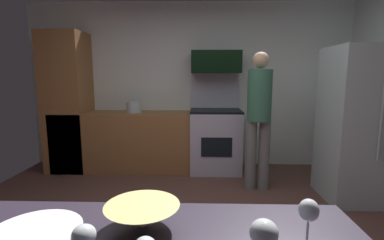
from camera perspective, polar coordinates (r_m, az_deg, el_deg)
wall_back at (r=4.59m, az=0.02°, el=7.02°), size 5.20×0.12×2.60m
lower_cabinet_run at (r=4.47m, az=-11.77°, el=-4.23°), size 2.40×0.60×0.90m
cabinet_column at (r=4.71m, az=-23.94°, el=3.26°), size 0.60×0.60×2.10m
oven_range at (r=4.33m, az=4.77°, el=-3.62°), size 0.76×0.65×1.50m
microwave at (r=4.32m, az=4.91°, el=11.67°), size 0.74×0.38×0.33m
refrigerator at (r=3.80m, az=31.58°, el=-0.85°), size 0.84×0.73×1.79m
person_cook at (r=3.60m, az=13.46°, el=1.18°), size 0.31×0.30×1.74m
mixing_bowl_large at (r=1.09m, az=-10.06°, el=-18.76°), size 0.27×0.27×0.09m
wine_glass_near at (r=0.82m, az=14.42°, el=-21.79°), size 0.08×0.08×0.18m
wine_glass_far at (r=1.00m, az=22.67°, el=-17.13°), size 0.06×0.06×0.17m
wine_glass_extra at (r=0.86m, az=-21.14°, el=-21.72°), size 0.07×0.07×0.16m
stock_pot at (r=4.37m, az=-11.75°, el=2.56°), size 0.23×0.23×0.16m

